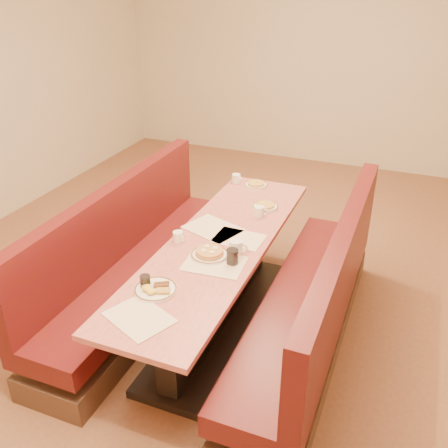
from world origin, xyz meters
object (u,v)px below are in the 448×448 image
at_px(coffee_mug_a, 236,247).
at_px(coffee_mug_c, 260,211).
at_px(coffee_mug_d, 236,179).
at_px(eggs_plate, 155,289).
at_px(booth_left, 136,267).
at_px(soda_tumbler_near, 145,282).
at_px(booth_right, 313,309).
at_px(pancake_plate, 210,254).
at_px(coffee_mug_b, 178,237).
at_px(diner_table, 219,285).
at_px(soda_tumbler_mid, 232,257).

distance_m(coffee_mug_a, coffee_mug_c, 0.62).
relative_size(coffee_mug_a, coffee_mug_d, 1.26).
xyz_separation_m(eggs_plate, coffee_mug_d, (-0.15, 1.81, 0.03)).
bearing_deg(eggs_plate, coffee_mug_a, 63.69).
relative_size(booth_left, soda_tumbler_near, 27.68).
height_order(booth_left, coffee_mug_a, booth_left).
height_order(booth_right, eggs_plate, booth_right).
bearing_deg(pancake_plate, coffee_mug_b, 160.60).
height_order(diner_table, soda_tumbler_mid, soda_tumbler_mid).
distance_m(booth_right, coffee_mug_b, 1.10).
bearing_deg(booth_right, soda_tumbler_mid, -156.33).
height_order(diner_table, pancake_plate, pancake_plate).
bearing_deg(booth_left, coffee_mug_a, -6.06).
relative_size(diner_table, coffee_mug_c, 22.68).
bearing_deg(diner_table, soda_tumbler_mid, -49.51).
height_order(eggs_plate, coffee_mug_d, coffee_mug_d).
bearing_deg(eggs_plate, soda_tumbler_mid, 55.59).
relative_size(eggs_plate, coffee_mug_b, 2.65).
height_order(diner_table, coffee_mug_c, coffee_mug_c).
xyz_separation_m(coffee_mug_a, coffee_mug_d, (-0.45, 1.20, -0.01)).
height_order(diner_table, coffee_mug_d, coffee_mug_d).
bearing_deg(coffee_mug_c, pancake_plate, -114.34).
distance_m(pancake_plate, coffee_mug_d, 1.33).
relative_size(coffee_mug_d, soda_tumbler_mid, 0.97).
relative_size(booth_right, soda_tumbler_near, 27.68).
xyz_separation_m(coffee_mug_d, soda_tumbler_near, (0.08, -1.80, 0.00)).
bearing_deg(booth_left, soda_tumbler_mid, -14.07).
height_order(booth_left, booth_right, same).
height_order(booth_right, soda_tumbler_mid, booth_right).
bearing_deg(soda_tumbler_mid, soda_tumbler_near, -130.36).
bearing_deg(coffee_mug_b, pancake_plate, 1.62).
bearing_deg(booth_right, pancake_plate, -164.33).
height_order(coffee_mug_b, coffee_mug_d, coffee_mug_d).
bearing_deg(booth_left, soda_tumbler_near, -52.92).
bearing_deg(coffee_mug_a, booth_right, 2.43).
bearing_deg(pancake_plate, coffee_mug_c, 80.17).
relative_size(coffee_mug_a, soda_tumbler_near, 1.49).
relative_size(diner_table, coffee_mug_d, 23.33).
xyz_separation_m(booth_right, pancake_plate, (-0.72, -0.20, 0.41)).
bearing_deg(booth_right, soda_tumbler_near, -142.96).
xyz_separation_m(pancake_plate, coffee_mug_c, (0.12, 0.72, 0.02)).
distance_m(coffee_mug_c, soda_tumbler_mid, 0.76).
height_order(coffee_mug_a, soda_tumbler_near, coffee_mug_a).
distance_m(eggs_plate, soda_tumbler_near, 0.08).
bearing_deg(booth_right, coffee_mug_a, -170.17).
bearing_deg(soda_tumbler_mid, coffee_mug_c, 94.36).
bearing_deg(diner_table, coffee_mug_d, 104.15).
xyz_separation_m(coffee_mug_d, soda_tumbler_mid, (0.48, -1.33, 0.01)).
distance_m(booth_left, eggs_plate, 1.02).
xyz_separation_m(booth_right, coffee_mug_d, (-1.01, 1.10, 0.43)).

